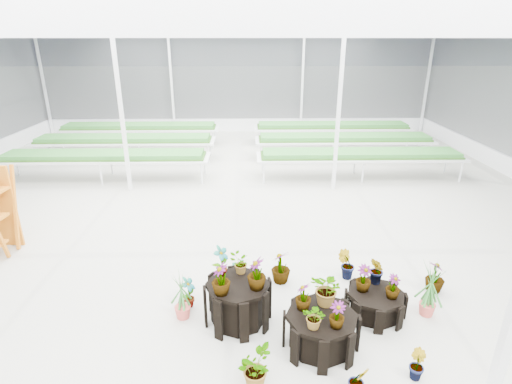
{
  "coord_description": "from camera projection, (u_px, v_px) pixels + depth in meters",
  "views": [
    {
      "loc": [
        0.47,
        -7.07,
        4.2
      ],
      "look_at": [
        0.63,
        0.42,
        1.3
      ],
      "focal_mm": 28.0,
      "sensor_mm": 36.0,
      "label": 1
    }
  ],
  "objects": [
    {
      "name": "nursery_plants",
      "position": [
        307.0,
        292.0,
        6.18
      ],
      "size": [
        4.75,
        2.89,
        1.23
      ],
      "color": "#2D6B2A",
      "rests_on": "ground"
    },
    {
      "name": "plinth_mid",
      "position": [
        321.0,
        331.0,
        5.72
      ],
      "size": [
        1.16,
        1.16,
        0.56
      ],
      "primitive_type": "cylinder",
      "rotation": [
        0.0,
        0.0,
        -0.11
      ],
      "color": "black",
      "rests_on": "ground"
    },
    {
      "name": "greenhouse_shell",
      "position": [
        222.0,
        152.0,
        7.29
      ],
      "size": [
        18.0,
        24.0,
        4.5
      ],
      "primitive_type": null,
      "color": "white",
      "rests_on": "ground"
    },
    {
      "name": "plinth_low",
      "position": [
        375.0,
        304.0,
        6.41
      ],
      "size": [
        1.06,
        1.06,
        0.42
      ],
      "primitive_type": "cylinder",
      "rotation": [
        0.0,
        0.0,
        -0.15
      ],
      "color": "black",
      "rests_on": "ground"
    },
    {
      "name": "plinth_tall",
      "position": [
        238.0,
        302.0,
        6.23
      ],
      "size": [
        1.2,
        1.2,
        0.69
      ],
      "primitive_type": "cylinder",
      "rotation": [
        0.0,
        0.0,
        0.2
      ],
      "color": "black",
      "rests_on": "ground"
    },
    {
      "name": "nursery_benches",
      "position": [
        235.0,
        148.0,
        14.66
      ],
      "size": [
        16.0,
        7.0,
        0.84
      ],
      "primitive_type": null,
      "color": "silver",
      "rests_on": "ground"
    },
    {
      "name": "steel_frame",
      "position": [
        222.0,
        152.0,
        7.29
      ],
      "size": [
        18.0,
        24.0,
        4.5
      ],
      "primitive_type": null,
      "color": "silver",
      "rests_on": "ground"
    },
    {
      "name": "ground_plane",
      "position": [
        226.0,
        259.0,
        8.1
      ],
      "size": [
        24.0,
        24.0,
        0.0
      ],
      "primitive_type": "plane",
      "color": "gray",
      "rests_on": "ground"
    }
  ]
}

